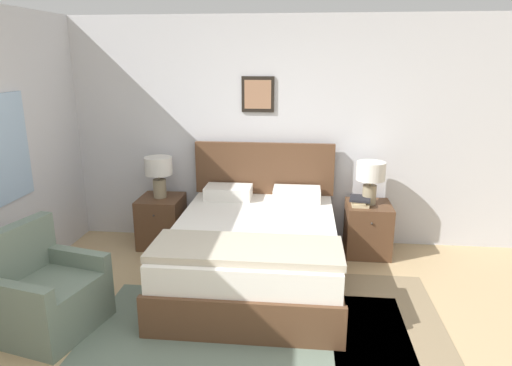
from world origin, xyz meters
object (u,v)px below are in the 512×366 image
nightstand_near_window (162,221)px  table_lamp_by_door (371,176)px  bed (255,249)px  table_lamp_near_window (159,170)px  nightstand_by_door (368,229)px  armchair (45,296)px

nightstand_near_window → table_lamp_by_door: (2.37, 0.01, 0.61)m
bed → table_lamp_near_window: 1.54m
bed → table_lamp_near_window: bearing=146.3°
bed → nightstand_by_door: (1.19, 0.78, -0.04)m
bed → nightstand_near_window: bed is taller
table_lamp_by_door → nightstand_near_window: bearing=-179.8°
nightstand_near_window → table_lamp_near_window: table_lamp_near_window is taller
bed → nightstand_near_window: (-1.19, 0.78, -0.04)m
bed → table_lamp_by_door: bearing=33.9°
armchair → table_lamp_by_door: bearing=136.3°
bed → nightstand_by_door: bed is taller
table_lamp_near_window → bed: bearing=-33.7°
armchair → nightstand_near_window: armchair is taller
bed → nightstand_near_window: bearing=146.5°
bed → armchair: bearing=-147.7°
table_lamp_by_door → table_lamp_near_window: bearing=180.0°
nightstand_by_door → table_lamp_near_window: bearing=179.8°
nightstand_by_door → table_lamp_near_window: (-2.37, 0.01, 0.61)m
nightstand_by_door → table_lamp_by_door: bearing=120.7°
armchair → nightstand_by_door: bearing=136.1°
nightstand_by_door → table_lamp_by_door: 0.61m
nightstand_near_window → table_lamp_near_window: size_ratio=1.22×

